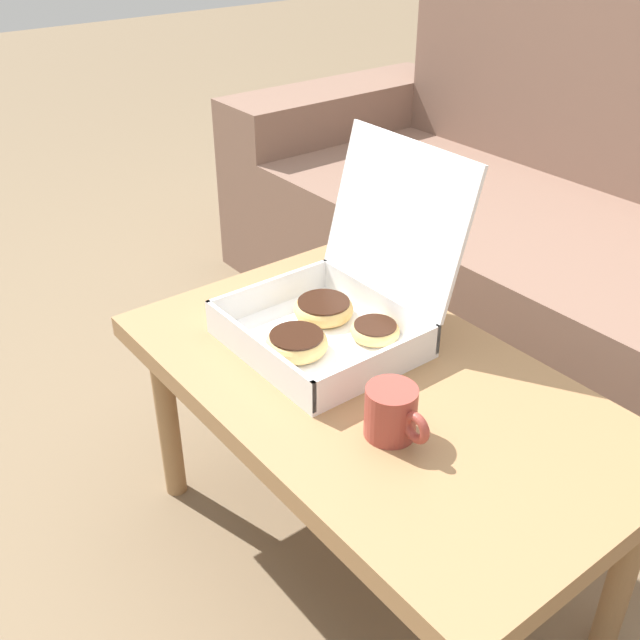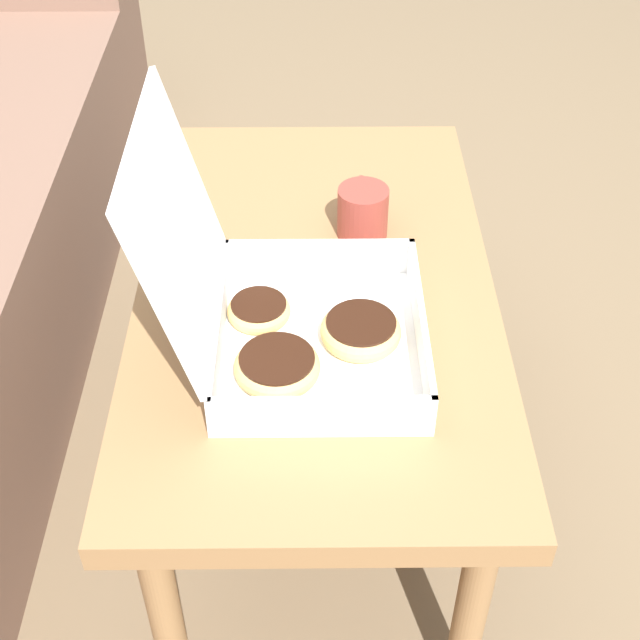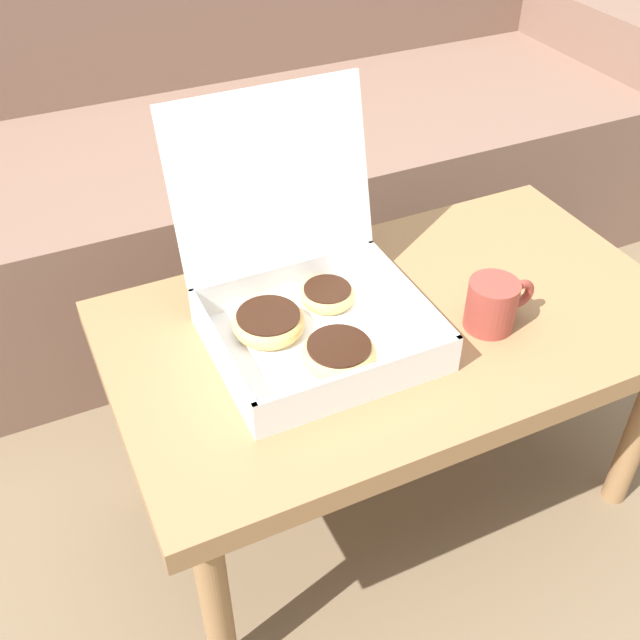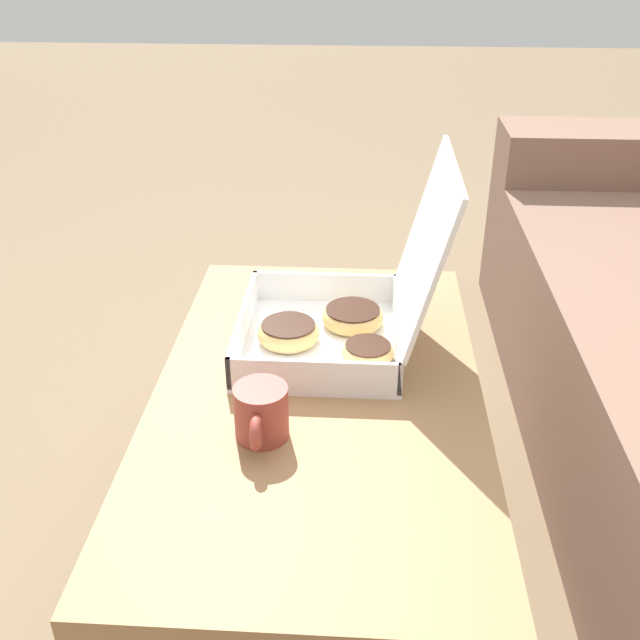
{
  "view_description": "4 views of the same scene",
  "coord_description": "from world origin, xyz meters",
  "views": [
    {
      "loc": [
        0.75,
        -0.79,
        1.16
      ],
      "look_at": [
        -0.14,
        -0.11,
        0.48
      ],
      "focal_mm": 42.0,
      "sensor_mm": 36.0,
      "label": 1
    },
    {
      "loc": [
        -1.01,
        -0.1,
        1.26
      ],
      "look_at": [
        -0.14,
        -0.11,
        0.48
      ],
      "focal_mm": 50.0,
      "sensor_mm": 36.0,
      "label": 2
    },
    {
      "loc": [
        -0.5,
        -0.88,
        1.18
      ],
      "look_at": [
        -0.14,
        -0.11,
        0.48
      ],
      "focal_mm": 42.0,
      "sensor_mm": 36.0,
      "label": 3
    },
    {
      "loc": [
        0.98,
        -0.04,
        1.11
      ],
      "look_at": [
        -0.14,
        -0.11,
        0.48
      ],
      "focal_mm": 42.0,
      "sensor_mm": 36.0,
      "label": 4
    }
  ],
  "objects": [
    {
      "name": "coffee_mug",
      "position": [
        0.12,
        -0.18,
        0.47
      ],
      "size": [
        0.12,
        0.08,
        0.08
      ],
      "color": "#993D33",
      "rests_on": "coffee_table"
    },
    {
      "name": "coffee_table",
      "position": [
        0.0,
        -0.11,
        0.38
      ],
      "size": [
        0.91,
        0.52,
        0.43
      ],
      "color": "#997047",
      "rests_on": "ground_plane"
    },
    {
      "name": "ground_plane",
      "position": [
        0.0,
        0.0,
        0.0
      ],
      "size": [
        12.0,
        12.0,
        0.0
      ],
      "primitive_type": "plane",
      "color": "#756047"
    },
    {
      "name": "pastry_box",
      "position": [
        -0.14,
        -0.07,
        0.49
      ],
      "size": [
        0.32,
        0.35,
        0.33
      ],
      "color": "white",
      "rests_on": "coffee_table"
    }
  ]
}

